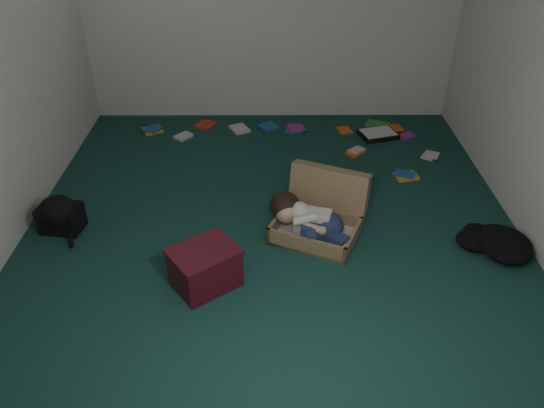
{
  "coord_description": "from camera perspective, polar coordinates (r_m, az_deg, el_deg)",
  "views": [
    {
      "loc": [
        -0.01,
        -3.48,
        2.57
      ],
      "look_at": [
        0.0,
        -0.15,
        0.35
      ],
      "focal_mm": 35.0,
      "sensor_mm": 36.0,
      "label": 1
    }
  ],
  "objects": [
    {
      "name": "floor",
      "position": [
        4.33,
        -0.01,
        -2.75
      ],
      "size": [
        4.5,
        4.5,
        0.0
      ],
      "primitive_type": "plane",
      "color": "#153E37",
      "rests_on": "ground"
    },
    {
      "name": "wall_front",
      "position": [
        1.77,
        0.31,
        -12.25
      ],
      "size": [
        4.5,
        0.0,
        4.5
      ],
      "primitive_type": "plane",
      "rotation": [
        -1.57,
        0.0,
        0.0
      ],
      "color": "white",
      "rests_on": "ground"
    },
    {
      "name": "suitcase",
      "position": [
        4.27,
        5.28,
        -1.15
      ],
      "size": [
        0.84,
        0.84,
        0.47
      ],
      "rotation": [
        0.0,
        0.0,
        -0.41
      ],
      "color": "#8D714D",
      "rests_on": "floor"
    },
    {
      "name": "person",
      "position": [
        4.13,
        4.0,
        -1.73
      ],
      "size": [
        0.62,
        0.53,
        0.29
      ],
      "rotation": [
        0.0,
        0.0,
        -0.41
      ],
      "color": "silver",
      "rests_on": "suitcase"
    },
    {
      "name": "maroon_bin",
      "position": [
        3.75,
        -7.21,
        -6.79
      ],
      "size": [
        0.57,
        0.55,
        0.31
      ],
      "rotation": [
        0.0,
        0.0,
        0.64
      ],
      "color": "#460E17",
      "rests_on": "floor"
    },
    {
      "name": "backpack",
      "position": [
        4.59,
        -21.77,
        -1.3
      ],
      "size": [
        0.45,
        0.38,
        0.24
      ],
      "primitive_type": null,
      "rotation": [
        0.0,
        0.0,
        -0.15
      ],
      "color": "black",
      "rests_on": "floor"
    },
    {
      "name": "clothing_pile",
      "position": [
        4.46,
        22.44,
        -3.26
      ],
      "size": [
        0.51,
        0.44,
        0.15
      ],
      "primitive_type": null,
      "rotation": [
        0.0,
        0.0,
        0.11
      ],
      "color": "black",
      "rests_on": "floor"
    },
    {
      "name": "paper_tray",
      "position": [
        5.88,
        11.33,
        7.39
      ],
      "size": [
        0.45,
        0.39,
        0.05
      ],
      "rotation": [
        0.0,
        0.0,
        0.29
      ],
      "color": "black",
      "rests_on": "floor"
    },
    {
      "name": "book_scatter",
      "position": [
        5.76,
        4.1,
        7.24
      ],
      "size": [
        3.09,
        1.36,
        0.02
      ],
      "color": "gold",
      "rests_on": "floor"
    }
  ]
}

